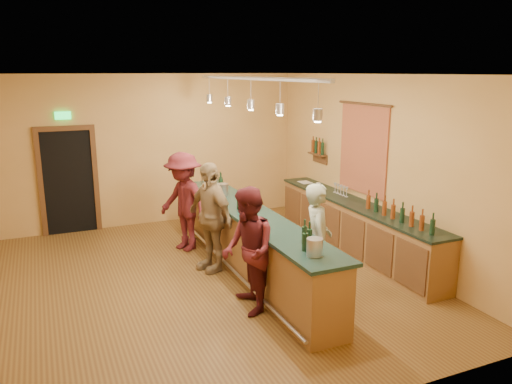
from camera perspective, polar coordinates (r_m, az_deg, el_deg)
name	(u,v)px	position (r m, az deg, el deg)	size (l,w,h in m)	color
floor	(202,281)	(8.08, -6.14, -10.12)	(7.00, 7.00, 0.00)	brown
ceiling	(197,74)	(7.40, -6.78, 13.21)	(6.50, 7.00, 0.02)	silver
wall_back	(151,150)	(10.92, -11.92, 4.68)	(6.50, 0.02, 3.20)	#B88A45
wall_front	(318,262)	(4.49, 7.07, -7.95)	(6.50, 0.02, 3.20)	#B88A45
wall_right	(377,167)	(9.05, 13.62, 2.79)	(0.02, 7.00, 3.20)	#B88A45
doorway	(68,179)	(10.77, -20.64, 1.41)	(1.15, 0.09, 2.48)	black
tapestry	(363,150)	(9.32, 12.13, 4.73)	(0.03, 1.40, 1.60)	#A4202D
bottle_shelf	(318,149)	(10.56, 7.09, 4.93)	(0.17, 0.55, 0.54)	#543019
back_counter	(354,226)	(9.30, 11.19, -3.88)	(0.60, 4.55, 1.27)	brown
tasting_bar	(251,238)	(8.12, -0.56, -5.31)	(0.73, 5.10, 1.38)	brown
pendant_track	(251,89)	(7.69, -0.59, 11.69)	(0.11, 4.60, 0.50)	silver
bartender	(318,241)	(7.31, 7.05, -5.56)	(0.62, 0.41, 1.71)	gray
customer_a	(248,251)	(6.80, -0.91, -6.74)	(0.85, 0.66, 1.75)	#59191E
customer_b	(210,217)	(8.23, -5.27, -2.86)	(1.07, 0.45, 1.83)	#997A51
customer_c	(184,202)	(9.24, -8.26, -1.11)	(1.18, 0.68, 1.83)	#59191E
bar_stool	(245,206)	(10.39, -1.24, -1.57)	(0.32, 0.32, 0.67)	#A6694B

